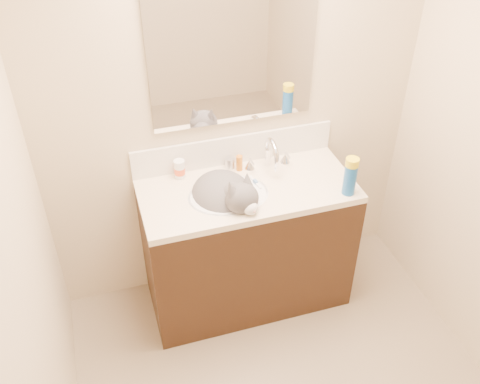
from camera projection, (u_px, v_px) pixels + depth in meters
room_shell at (336, 203)px, 1.84m from camera, size 2.24×2.54×2.52m
vanity_cabinet at (247, 247)px, 3.23m from camera, size 1.20×0.55×0.82m
counter_slab at (248, 191)px, 2.97m from camera, size 1.20×0.55×0.04m
basin at (229, 205)px, 2.95m from camera, size 0.45×0.36×0.14m
faucet at (270, 157)px, 3.06m from camera, size 0.28×0.20×0.21m
cat at (226, 197)px, 2.92m from camera, size 0.48×0.52×0.35m
backsplash at (234, 150)px, 3.11m from camera, size 1.20×0.02×0.18m
mirror at (233, 53)px, 2.75m from camera, size 0.90×0.02×0.80m
pill_bottle at (180, 169)px, 3.01m from camera, size 0.08×0.08×0.11m
pill_label at (180, 171)px, 3.02m from camera, size 0.08×0.08×0.04m
silver_jar at (230, 163)px, 3.10m from camera, size 0.07×0.07×0.06m
amber_bottle at (239, 163)px, 3.07m from camera, size 0.05×0.05×0.09m
toothbrush at (255, 182)px, 3.00m from camera, size 0.04×0.13×0.01m
toothbrush_head at (255, 182)px, 2.99m from camera, size 0.02×0.03×0.02m
spray_can at (350, 179)px, 2.87m from camera, size 0.07×0.07×0.19m
spray_cap at (352, 162)px, 2.80m from camera, size 0.07×0.07×0.04m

